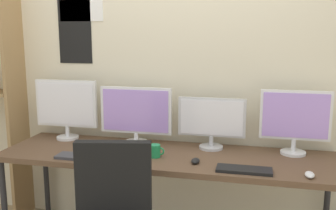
{
  "coord_description": "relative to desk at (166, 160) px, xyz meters",
  "views": [
    {
      "loc": [
        0.62,
        -1.99,
        1.6
      ],
      "look_at": [
        0.0,
        0.65,
        1.09
      ],
      "focal_mm": 41.22,
      "sensor_mm": 36.0,
      "label": 1
    }
  ],
  "objects": [
    {
      "name": "monitor_center_right",
      "position": [
        0.3,
        0.21,
        0.26
      ],
      "size": [
        0.5,
        0.18,
        0.39
      ],
      "color": "silver",
      "rests_on": "desk"
    },
    {
      "name": "wall_back",
      "position": [
        -0.0,
        0.42,
        0.61
      ],
      "size": [
        4.82,
        0.11,
        2.6
      ],
      "color": "beige",
      "rests_on": "ground_plane"
    },
    {
      "name": "monitor_far_left",
      "position": [
        -0.89,
        0.21,
        0.32
      ],
      "size": [
        0.52,
        0.18,
        0.48
      ],
      "color": "silver",
      "rests_on": "desk"
    },
    {
      "name": "mouse_right_side",
      "position": [
        0.24,
        -0.15,
        0.06
      ],
      "size": [
        0.06,
        0.1,
        0.03
      ],
      "primitive_type": "ellipsoid",
      "color": "black",
      "rests_on": "desk"
    },
    {
      "name": "monitor_center_left",
      "position": [
        -0.3,
        0.21,
        0.29
      ],
      "size": [
        0.57,
        0.18,
        0.45
      ],
      "color": "silver",
      "rests_on": "desk"
    },
    {
      "name": "monitor_far_right",
      "position": [
        0.89,
        0.21,
        0.3
      ],
      "size": [
        0.49,
        0.18,
        0.46
      ],
      "color": "silver",
      "rests_on": "desk"
    },
    {
      "name": "coffee_mug",
      "position": [
        -0.06,
        -0.09,
        0.09
      ],
      "size": [
        0.11,
        0.08,
        0.09
      ],
      "color": "#1E8C4C",
      "rests_on": "desk"
    },
    {
      "name": "desk",
      "position": [
        0.0,
        0.0,
        0.0
      ],
      "size": [
        2.42,
        0.68,
        0.74
      ],
      "color": "brown",
      "rests_on": "ground_plane"
    },
    {
      "name": "keyboard_left",
      "position": [
        -0.56,
        -0.23,
        0.06
      ],
      "size": [
        0.34,
        0.13,
        0.02
      ],
      "primitive_type": "cube",
      "color": "#38383D",
      "rests_on": "desk"
    },
    {
      "name": "keyboard_right",
      "position": [
        0.56,
        -0.23,
        0.06
      ],
      "size": [
        0.35,
        0.13,
        0.02
      ],
      "primitive_type": "cube",
      "color": "black",
      "rests_on": "desk"
    },
    {
      "name": "mouse_left_side",
      "position": [
        0.95,
        -0.24,
        0.06
      ],
      "size": [
        0.06,
        0.1,
        0.03
      ],
      "primitive_type": "ellipsoid",
      "color": "silver",
      "rests_on": "desk"
    }
  ]
}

